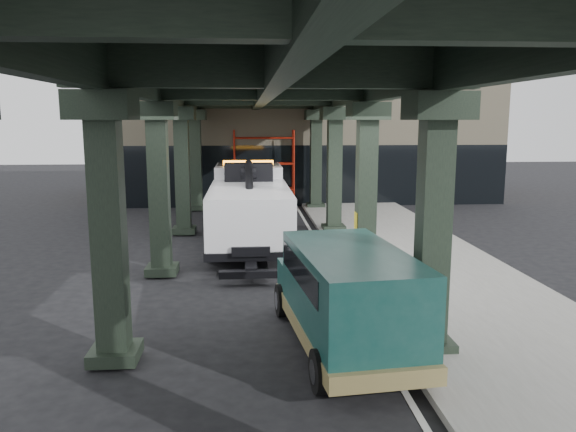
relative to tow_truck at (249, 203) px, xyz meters
name	(u,v)px	position (x,y,z in m)	size (l,w,h in m)	color
ground	(282,293)	(0.82, -6.21, -1.49)	(90.00, 90.00, 0.00)	black
sidewalk	(426,268)	(5.32, -4.21, -1.42)	(5.00, 40.00, 0.15)	gray
lane_stripe	(335,272)	(2.52, -4.21, -1.49)	(0.12, 38.00, 0.01)	silver
viaduct	(263,85)	(0.42, -4.21, 3.97)	(7.40, 32.00, 6.40)	black
building	(294,128)	(2.82, 13.79, 2.51)	(22.00, 10.00, 8.00)	#C6B793
scaffolding	(264,167)	(0.82, 8.43, 0.61)	(3.08, 0.88, 4.00)	#B41F0E
tow_truck	(249,203)	(0.00, 0.00, 0.00)	(2.88, 9.38, 3.07)	black
towed_van	(346,295)	(1.82, -9.95, -0.37)	(2.52, 5.33, 2.09)	#103C37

